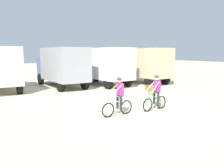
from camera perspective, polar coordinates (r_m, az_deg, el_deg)
ground_plane at (r=11.03m, az=9.24°, el=-7.90°), size 120.00×120.00×0.00m
box_truck_grey_hauler at (r=20.50m, az=-12.13°, el=4.48°), size 2.98×6.94×3.35m
box_truck_avon_van at (r=21.35m, az=-2.29°, el=4.76°), size 3.36×7.03×3.35m
box_truck_tan_camper at (r=23.16m, az=6.96°, el=4.93°), size 3.27×7.01×3.35m
cyclist_orange_shirt at (r=10.95m, az=1.58°, el=-3.37°), size 1.72×0.52×1.82m
cyclist_cowboy_hat at (r=12.22m, az=10.57°, el=-2.34°), size 1.71×0.56×1.82m
supply_crate at (r=17.50m, az=9.53°, el=-1.25°), size 0.75×0.84×0.54m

